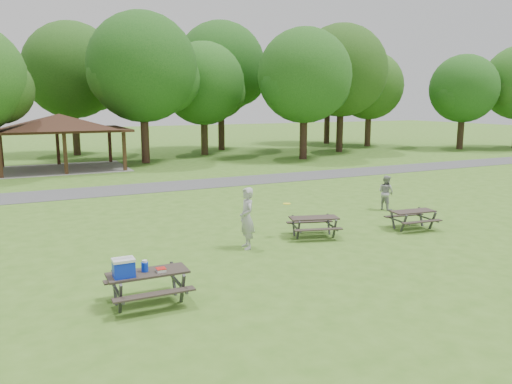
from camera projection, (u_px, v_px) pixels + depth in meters
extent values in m
plane|color=#3F6D1F|center=(285.00, 260.00, 14.66)|extent=(160.00, 160.00, 0.00)
cube|color=#47484A|center=(159.00, 187.00, 27.03)|extent=(120.00, 3.20, 0.02)
cube|color=#3C2215|center=(0.00, 157.00, 29.93)|extent=(0.22, 0.22, 2.60)
cube|color=#361E13|center=(1.00, 149.00, 34.70)|extent=(0.22, 0.22, 2.60)
cube|color=#352113|center=(65.00, 154.00, 31.53)|extent=(0.22, 0.22, 2.60)
cube|color=#341E13|center=(58.00, 147.00, 36.30)|extent=(0.22, 0.22, 2.60)
cube|color=#362313|center=(124.00, 151.00, 33.12)|extent=(0.22, 0.22, 2.60)
cube|color=#381D14|center=(110.00, 145.00, 37.90)|extent=(0.22, 0.22, 2.60)
cube|color=#331E14|center=(60.00, 130.00, 33.66)|extent=(8.60, 6.60, 0.16)
pyramid|color=black|center=(59.00, 121.00, 33.56)|extent=(7.01, 7.01, 1.00)
cube|color=gray|center=(63.00, 169.00, 34.14)|extent=(8.40, 6.40, 0.03)
cylinder|color=#311D16|center=(145.00, 136.00, 37.26)|extent=(0.60, 0.60, 4.02)
sphere|color=#174513|center=(142.00, 67.00, 36.35)|extent=(8.00, 8.00, 8.00)
sphere|color=#194914|center=(165.00, 79.00, 37.54)|extent=(5.20, 5.20, 5.20)
sphere|color=#1A4814|center=(121.00, 75.00, 35.59)|extent=(4.80, 4.80, 4.80)
cylinder|color=#312316|center=(204.00, 135.00, 42.99)|extent=(0.60, 0.60, 3.43)
sphere|color=#1A4E16|center=(203.00, 83.00, 42.21)|extent=(7.00, 7.00, 7.00)
sphere|color=#1C4A15|center=(220.00, 92.00, 43.28)|extent=(4.55, 4.55, 4.55)
sphere|color=#154212|center=(189.00, 90.00, 41.52)|extent=(4.20, 4.20, 4.20)
cylinder|color=black|center=(303.00, 135.00, 39.80)|extent=(0.60, 0.60, 3.78)
sphere|color=#194A15|center=(304.00, 76.00, 38.96)|extent=(7.40, 7.40, 7.40)
sphere|color=#134012|center=(320.00, 86.00, 40.08)|extent=(4.81, 4.81, 4.81)
sphere|color=#174814|center=(289.00, 82.00, 38.25)|extent=(4.44, 4.44, 4.44)
cylinder|color=black|center=(340.00, 129.00, 45.45)|extent=(0.60, 0.60, 4.20)
sphere|color=#1D4313|center=(342.00, 71.00, 44.51)|extent=(8.20, 8.20, 8.20)
sphere|color=#184714|center=(356.00, 80.00, 45.72)|extent=(5.33, 5.33, 5.33)
sphere|color=#1B4012|center=(327.00, 77.00, 43.74)|extent=(4.92, 4.92, 4.92)
cylinder|color=#332016|center=(368.00, 129.00, 51.19)|extent=(0.60, 0.60, 3.57)
sphere|color=#214D16|center=(370.00, 86.00, 50.40)|extent=(6.80, 6.80, 6.80)
sphere|color=#1A4A15|center=(379.00, 93.00, 51.45)|extent=(4.42, 4.42, 4.42)
sphere|color=#1E4D16|center=(360.00, 91.00, 49.73)|extent=(4.08, 4.08, 4.08)
cylinder|color=black|center=(461.00, 132.00, 48.05)|extent=(0.60, 0.60, 3.36)
sphere|color=#184814|center=(464.00, 89.00, 47.31)|extent=(6.40, 6.40, 6.40)
sphere|color=#154B15|center=(471.00, 95.00, 48.31)|extent=(4.16, 4.16, 4.16)
sphere|color=#184814|center=(455.00, 94.00, 46.67)|extent=(3.84, 3.84, 3.84)
cylinder|color=#2F1E15|center=(76.00, 131.00, 42.59)|extent=(0.60, 0.60, 4.13)
sphere|color=#1C4513|center=(72.00, 70.00, 41.68)|extent=(8.00, 8.00, 8.00)
sphere|color=#194814|center=(94.00, 81.00, 42.87)|extent=(5.20, 5.20, 5.20)
sphere|color=#184C15|center=(52.00, 77.00, 40.92)|extent=(4.80, 4.80, 4.80)
cylinder|color=black|center=(221.00, 126.00, 47.28)|extent=(0.60, 0.60, 4.55)
sphere|color=#174614|center=(221.00, 67.00, 46.30)|extent=(8.40, 8.40, 8.40)
sphere|color=#194F16|center=(238.00, 77.00, 47.53)|extent=(5.46, 5.46, 5.46)
sphere|color=#1C4915|center=(204.00, 73.00, 45.51)|extent=(5.04, 5.04, 5.04)
cylinder|color=black|center=(327.00, 124.00, 54.24)|extent=(0.60, 0.60, 4.27)
sphere|color=#174513|center=(328.00, 76.00, 53.31)|extent=(8.00, 8.00, 8.00)
sphere|color=#1B4814|center=(340.00, 84.00, 54.50)|extent=(5.20, 5.20, 5.20)
sphere|color=#1B4714|center=(316.00, 81.00, 52.55)|extent=(4.80, 4.80, 4.80)
sphere|color=#1F4B15|center=(512.00, 88.00, 47.76)|extent=(4.32, 4.32, 4.32)
cube|color=#2D2520|center=(148.00, 273.00, 11.40)|extent=(1.83, 0.74, 0.05)
cube|color=#2C2520|center=(155.00, 294.00, 10.92)|extent=(1.82, 0.28, 0.04)
cube|color=#2C251F|center=(142.00, 277.00, 11.99)|extent=(1.82, 0.28, 0.04)
cube|color=#3C3C3E|center=(120.00, 299.00, 10.83)|extent=(0.07, 0.38, 0.79)
cube|color=#464548|center=(114.00, 287.00, 11.51)|extent=(0.07, 0.38, 0.79)
cube|color=#3E3E41|center=(117.00, 292.00, 11.17)|extent=(0.08, 1.48, 0.05)
cube|color=#404042|center=(183.00, 289.00, 11.42)|extent=(0.07, 0.38, 0.79)
cube|color=#3E3E41|center=(173.00, 278.00, 12.10)|extent=(0.07, 0.38, 0.79)
cube|color=#434346|center=(178.00, 282.00, 11.75)|extent=(0.08, 1.48, 0.05)
cube|color=#0D29CF|center=(124.00, 269.00, 11.04)|extent=(0.46, 0.35, 0.36)
cube|color=silver|center=(123.00, 260.00, 11.00)|extent=(0.48, 0.37, 0.06)
cylinder|color=white|center=(123.00, 257.00, 10.99)|extent=(0.40, 0.04, 0.03)
cylinder|color=#0D31C4|center=(145.00, 267.00, 11.40)|extent=(0.17, 0.17, 0.22)
cylinder|color=white|center=(145.00, 261.00, 11.37)|extent=(0.13, 0.13, 0.05)
cube|color=silver|center=(161.00, 270.00, 11.40)|extent=(0.20, 0.20, 0.07)
cube|color=red|center=(161.00, 268.00, 11.39)|extent=(0.21, 0.21, 0.01)
cube|color=#2F2722|center=(314.00, 218.00, 17.06)|extent=(1.76, 1.09, 0.05)
cube|color=#2F2822|center=(318.00, 229.00, 16.58)|extent=(1.65, 0.69, 0.04)
cube|color=#2C241F|center=(310.00, 222.00, 17.63)|extent=(1.65, 0.69, 0.04)
cube|color=#39393C|center=(298.00, 231.00, 16.68)|extent=(0.15, 0.35, 0.72)
cube|color=#3D3D3F|center=(293.00, 226.00, 17.35)|extent=(0.15, 0.35, 0.72)
cube|color=#404043|center=(296.00, 227.00, 17.01)|extent=(0.43, 1.30, 0.05)
cube|color=#434346|center=(335.00, 229.00, 16.89)|extent=(0.15, 0.35, 0.72)
cube|color=#38383B|center=(328.00, 224.00, 17.55)|extent=(0.15, 0.35, 0.72)
cube|color=#3C3C3E|center=(331.00, 226.00, 17.22)|extent=(0.43, 1.30, 0.05)
cube|color=#2F2522|center=(413.00, 211.00, 18.13)|extent=(1.67, 0.81, 0.04)
cube|color=#2C2520|center=(422.00, 222.00, 17.68)|extent=(1.63, 0.40, 0.04)
cube|color=#29231E|center=(404.00, 215.00, 18.67)|extent=(1.63, 0.40, 0.04)
cube|color=#424144|center=(404.00, 224.00, 17.67)|extent=(0.09, 0.34, 0.70)
cube|color=#414043|center=(393.00, 219.00, 18.29)|extent=(0.09, 0.34, 0.70)
cube|color=#404042|center=(398.00, 221.00, 17.97)|extent=(0.20, 1.31, 0.04)
cube|color=#3E3F41|center=(433.00, 221.00, 18.08)|extent=(0.09, 0.34, 0.70)
cube|color=#3E3E40|center=(421.00, 217.00, 18.70)|extent=(0.09, 0.34, 0.70)
cube|color=#3B3B3D|center=(427.00, 218.00, 18.39)|extent=(0.20, 1.31, 0.04)
cylinder|color=yellow|center=(287.00, 204.00, 16.91)|extent=(0.30, 0.30, 0.02)
imported|color=#A8A8AB|center=(247.00, 218.00, 15.66)|extent=(0.55, 0.76, 1.96)
imported|color=#9D9EA0|center=(386.00, 193.00, 21.33)|extent=(0.68, 0.81, 1.49)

